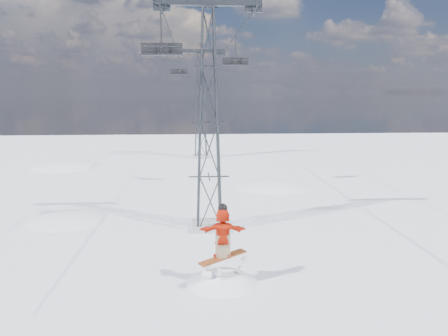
{
  "coord_description": "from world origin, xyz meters",
  "views": [
    {
      "loc": [
        0.04,
        -13.85,
        6.98
      ],
      "look_at": [
        1.34,
        4.74,
        3.75
      ],
      "focal_mm": 35.0,
      "sensor_mm": 36.0,
      "label": 1
    }
  ],
  "objects": [
    {
      "name": "haul_cables",
      "position": [
        0.8,
        19.5,
        10.85
      ],
      "size": [
        4.46,
        51.0,
        0.06
      ],
      "color": "black",
      "rests_on": "ground"
    },
    {
      "name": "snowboarder_jump",
      "position": [
        1.04,
        1.38,
        -1.61
      ],
      "size": [
        4.4,
        4.4,
        7.05
      ],
      "color": "white",
      "rests_on": "ground"
    },
    {
      "name": "lift_tower_far",
      "position": [
        0.8,
        33.0,
        5.47
      ],
      "size": [
        5.2,
        1.8,
        11.43
      ],
      "color": "#999999",
      "rests_on": "ground"
    },
    {
      "name": "lift_chair_near",
      "position": [
        -1.4,
        7.23,
        8.92
      ],
      "size": [
        1.94,
        0.56,
        2.4
      ],
      "color": "black",
      "rests_on": "ground"
    },
    {
      "name": "lift_tower_near",
      "position": [
        0.8,
        8.0,
        5.47
      ],
      "size": [
        5.2,
        1.8,
        11.43
      ],
      "color": "#999999",
      "rests_on": "ground"
    },
    {
      "name": "snow_terrain",
      "position": [
        -4.77,
        21.24,
        -9.59
      ],
      "size": [
        39.0,
        37.0,
        22.0
      ],
      "color": "white",
      "rests_on": "ground"
    },
    {
      "name": "ground",
      "position": [
        0.0,
        0.0,
        0.0
      ],
      "size": [
        120.0,
        120.0,
        0.0
      ],
      "primitive_type": "plane",
      "color": "white",
      "rests_on": "ground"
    },
    {
      "name": "lift_chair_mid",
      "position": [
        3.0,
        17.01,
        9.05
      ],
      "size": [
        1.81,
        0.52,
        2.24
      ],
      "color": "black",
      "rests_on": "ground"
    },
    {
      "name": "lift_chair_far",
      "position": [
        -1.4,
        32.45,
        9.05
      ],
      "size": [
        1.81,
        0.52,
        2.25
      ],
      "color": "black",
      "rests_on": "ground"
    }
  ]
}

